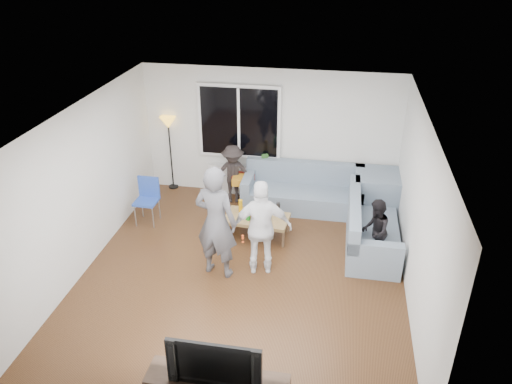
% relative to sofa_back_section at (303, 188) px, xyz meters
% --- Properties ---
extents(floor, '(5.00, 5.50, 0.04)m').
position_rel_sofa_back_section_xyz_m(floor, '(-0.72, -2.27, -0.45)').
color(floor, '#56351C').
rests_on(floor, ground).
extents(ceiling, '(5.00, 5.50, 0.04)m').
position_rel_sofa_back_section_xyz_m(ceiling, '(-0.72, -2.27, 2.20)').
color(ceiling, white).
rests_on(ceiling, ground).
extents(wall_back, '(5.00, 0.04, 2.60)m').
position_rel_sofa_back_section_xyz_m(wall_back, '(-0.72, 0.50, 0.88)').
color(wall_back, silver).
rests_on(wall_back, ground).
extents(wall_front, '(5.00, 0.04, 2.60)m').
position_rel_sofa_back_section_xyz_m(wall_front, '(-0.72, -5.04, 0.88)').
color(wall_front, silver).
rests_on(wall_front, ground).
extents(wall_left, '(0.04, 5.50, 2.60)m').
position_rel_sofa_back_section_xyz_m(wall_left, '(-3.24, -2.27, 0.88)').
color(wall_left, silver).
rests_on(wall_left, ground).
extents(wall_right, '(0.04, 5.50, 2.60)m').
position_rel_sofa_back_section_xyz_m(wall_right, '(1.80, -2.27, 0.88)').
color(wall_right, silver).
rests_on(wall_right, ground).
extents(window_frame, '(1.62, 0.06, 1.47)m').
position_rel_sofa_back_section_xyz_m(window_frame, '(-1.32, 0.42, 1.12)').
color(window_frame, white).
rests_on(window_frame, wall_back).
extents(window_glass, '(1.50, 0.02, 1.35)m').
position_rel_sofa_back_section_xyz_m(window_glass, '(-1.32, 0.38, 1.12)').
color(window_glass, black).
rests_on(window_glass, window_frame).
extents(window_mullion, '(0.05, 0.03, 1.35)m').
position_rel_sofa_back_section_xyz_m(window_mullion, '(-1.32, 0.37, 1.12)').
color(window_mullion, white).
rests_on(window_mullion, window_frame).
extents(radiator, '(1.30, 0.12, 0.62)m').
position_rel_sofa_back_section_xyz_m(radiator, '(-1.32, 0.38, -0.11)').
color(radiator, silver).
rests_on(radiator, floor).
extents(potted_plant, '(0.22, 0.19, 0.35)m').
position_rel_sofa_back_section_xyz_m(potted_plant, '(-0.82, 0.35, 0.37)').
color(potted_plant, '#326428').
rests_on(potted_plant, radiator).
extents(vase, '(0.18, 0.18, 0.18)m').
position_rel_sofa_back_section_xyz_m(vase, '(-1.49, 0.35, 0.29)').
color(vase, silver).
rests_on(vase, radiator).
extents(sofa_back_section, '(2.30, 0.85, 0.85)m').
position_rel_sofa_back_section_xyz_m(sofa_back_section, '(0.00, 0.00, 0.00)').
color(sofa_back_section, slate).
rests_on(sofa_back_section, floor).
extents(sofa_right_section, '(2.00, 0.85, 0.85)m').
position_rel_sofa_back_section_xyz_m(sofa_right_section, '(1.30, -1.10, 0.00)').
color(sofa_right_section, slate).
rests_on(sofa_right_section, floor).
extents(sofa_corner, '(0.85, 0.85, 0.85)m').
position_rel_sofa_back_section_xyz_m(sofa_corner, '(1.39, 0.00, 0.00)').
color(sofa_corner, slate).
rests_on(sofa_corner, floor).
extents(cushion_yellow, '(0.40, 0.34, 0.14)m').
position_rel_sofa_back_section_xyz_m(cushion_yellow, '(-1.18, -0.02, 0.09)').
color(cushion_yellow, '#BD7B1B').
rests_on(cushion_yellow, sofa_back_section).
extents(cushion_red, '(0.43, 0.39, 0.13)m').
position_rel_sofa_back_section_xyz_m(cushion_red, '(-1.18, 0.06, 0.09)').
color(cushion_red, maroon).
rests_on(cushion_red, sofa_back_section).
extents(coffee_table, '(1.14, 0.68, 0.40)m').
position_rel_sofa_back_section_xyz_m(coffee_table, '(-0.69, -1.19, -0.22)').
color(coffee_table, olive).
rests_on(coffee_table, floor).
extents(pitcher, '(0.17, 0.17, 0.17)m').
position_rel_sofa_back_section_xyz_m(pitcher, '(-0.69, -1.29, 0.06)').
color(pitcher, maroon).
rests_on(pitcher, coffee_table).
extents(side_chair, '(0.41, 0.41, 0.86)m').
position_rel_sofa_back_section_xyz_m(side_chair, '(-2.77, -1.05, 0.01)').
color(side_chair, '#2748A9').
rests_on(side_chair, floor).
extents(floor_lamp, '(0.32, 0.32, 1.56)m').
position_rel_sofa_back_section_xyz_m(floor_lamp, '(-2.77, 0.41, 0.36)').
color(floor_lamp, gold).
rests_on(floor_lamp, floor).
extents(player_left, '(0.75, 0.57, 1.85)m').
position_rel_sofa_back_section_xyz_m(player_left, '(-1.11, -2.32, 0.50)').
color(player_left, '#4A4A4F').
rests_on(player_left, floor).
extents(player_right, '(0.98, 0.56, 1.58)m').
position_rel_sofa_back_section_xyz_m(player_right, '(-0.44, -2.15, 0.36)').
color(player_right, white).
rests_on(player_right, floor).
extents(spectator_right, '(0.45, 0.56, 1.09)m').
position_rel_sofa_back_section_xyz_m(spectator_right, '(1.30, -1.54, 0.12)').
color(spectator_right, black).
rests_on(spectator_right, floor).
extents(spectator_back, '(0.86, 0.63, 1.20)m').
position_rel_sofa_back_section_xyz_m(spectator_back, '(-1.38, 0.03, 0.18)').
color(spectator_back, black).
rests_on(spectator_back, floor).
extents(television, '(1.04, 0.14, 0.60)m').
position_rel_sofa_back_section_xyz_m(television, '(-0.50, -4.77, 0.31)').
color(television, black).
rests_on(television, tv_console).
extents(bottle_c, '(0.07, 0.07, 0.17)m').
position_rel_sofa_back_section_xyz_m(bottle_c, '(-0.60, -1.02, 0.06)').
color(bottle_c, black).
rests_on(bottle_c, coffee_table).
extents(bottle_e, '(0.07, 0.07, 0.24)m').
position_rel_sofa_back_section_xyz_m(bottle_e, '(-0.33, -1.05, 0.10)').
color(bottle_e, black).
rests_on(bottle_e, coffee_table).
extents(bottle_d, '(0.07, 0.07, 0.29)m').
position_rel_sofa_back_section_xyz_m(bottle_d, '(-0.51, -1.28, 0.12)').
color(bottle_d, '#D06512').
rests_on(bottle_d, coffee_table).
extents(bottle_b, '(0.08, 0.08, 0.25)m').
position_rel_sofa_back_section_xyz_m(bottle_b, '(-0.82, -1.30, 0.10)').
color(bottle_b, '#198B21').
rests_on(bottle_b, coffee_table).
extents(bottle_a, '(0.07, 0.07, 0.24)m').
position_rel_sofa_back_section_xyz_m(bottle_a, '(-1.00, -1.06, 0.09)').
color(bottle_a, orange).
rests_on(bottle_a, coffee_table).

